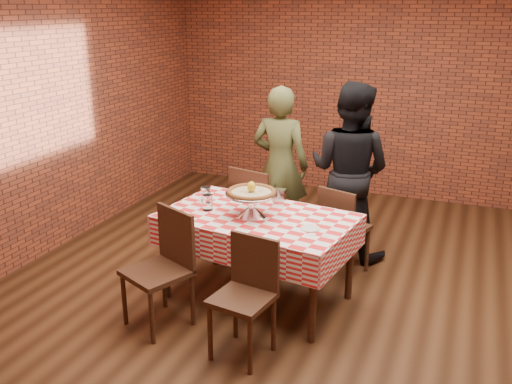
% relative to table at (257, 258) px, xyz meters
% --- Properties ---
extents(ground, '(6.00, 6.00, 0.00)m').
position_rel_table_xyz_m(ground, '(0.43, 0.17, -0.38)').
color(ground, black).
rests_on(ground, ground).
extents(back_wall, '(5.50, 0.00, 5.50)m').
position_rel_table_xyz_m(back_wall, '(0.43, 3.17, 1.08)').
color(back_wall, brown).
rests_on(back_wall, ground).
extents(table, '(1.64, 1.13, 0.75)m').
position_rel_table_xyz_m(table, '(0.00, 0.00, 0.00)').
color(table, '#3F2818').
rests_on(table, ground).
extents(tablecloth, '(1.68, 1.17, 0.26)m').
position_rel_table_xyz_m(tablecloth, '(0.00, 0.00, 0.25)').
color(tablecloth, red).
rests_on(tablecloth, table).
extents(pizza_stand, '(0.57, 0.57, 0.19)m').
position_rel_table_xyz_m(pizza_stand, '(-0.04, -0.03, 0.48)').
color(pizza_stand, silver).
rests_on(pizza_stand, tablecloth).
extents(pizza, '(0.52, 0.52, 0.03)m').
position_rel_table_xyz_m(pizza, '(-0.04, -0.03, 0.58)').
color(pizza, '#C3B388').
rests_on(pizza, pizza_stand).
extents(lemon, '(0.09, 0.09, 0.09)m').
position_rel_table_xyz_m(lemon, '(-0.04, -0.03, 0.63)').
color(lemon, yellow).
rests_on(lemon, pizza).
extents(water_glass_left, '(0.10, 0.10, 0.13)m').
position_rel_table_xyz_m(water_glass_left, '(-0.44, -0.03, 0.45)').
color(water_glass_left, white).
rests_on(water_glass_left, tablecloth).
extents(water_glass_right, '(0.10, 0.10, 0.13)m').
position_rel_table_xyz_m(water_glass_right, '(-0.54, 0.15, 0.45)').
color(water_glass_right, white).
rests_on(water_glass_right, tablecloth).
extents(side_plate, '(0.17, 0.17, 0.01)m').
position_rel_table_xyz_m(side_plate, '(0.49, -0.13, 0.39)').
color(side_plate, white).
rests_on(side_plate, tablecloth).
extents(sweetener_packet_a, '(0.06, 0.05, 0.00)m').
position_rel_table_xyz_m(sweetener_packet_a, '(0.53, -0.23, 0.39)').
color(sweetener_packet_a, white).
rests_on(sweetener_packet_a, tablecloth).
extents(sweetener_packet_b, '(0.06, 0.05, 0.00)m').
position_rel_table_xyz_m(sweetener_packet_b, '(0.63, -0.21, 0.39)').
color(sweetener_packet_b, white).
rests_on(sweetener_packet_b, tablecloth).
extents(condiment_caddy, '(0.11, 0.09, 0.14)m').
position_rel_table_xyz_m(condiment_caddy, '(0.08, 0.30, 0.45)').
color(condiment_caddy, silver).
rests_on(condiment_caddy, tablecloth).
extents(chair_near_left, '(0.58, 0.58, 0.92)m').
position_rel_table_xyz_m(chair_near_left, '(-0.56, -0.68, 0.08)').
color(chair_near_left, '#3F2818').
rests_on(chair_near_left, ground).
extents(chair_near_right, '(0.44, 0.44, 0.87)m').
position_rel_table_xyz_m(chair_near_right, '(0.21, -0.81, 0.06)').
color(chair_near_right, '#3F2818').
rests_on(chair_near_right, ground).
extents(chair_far_left, '(0.55, 0.55, 0.94)m').
position_rel_table_xyz_m(chair_far_left, '(-0.29, 0.82, 0.09)').
color(chair_far_left, '#3F2818').
rests_on(chair_far_left, ground).
extents(chair_far_right, '(0.48, 0.48, 0.86)m').
position_rel_table_xyz_m(chair_far_right, '(0.57, 0.74, 0.05)').
color(chair_far_right, '#3F2818').
rests_on(chair_far_right, ground).
extents(diner_olive, '(0.60, 0.39, 1.64)m').
position_rel_table_xyz_m(diner_olive, '(-0.25, 1.27, 0.45)').
color(diner_olive, '#4E542C').
rests_on(diner_olive, ground).
extents(diner_black, '(0.96, 0.82, 1.73)m').
position_rel_table_xyz_m(diner_black, '(0.49, 1.20, 0.49)').
color(diner_black, black).
rests_on(diner_black, ground).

